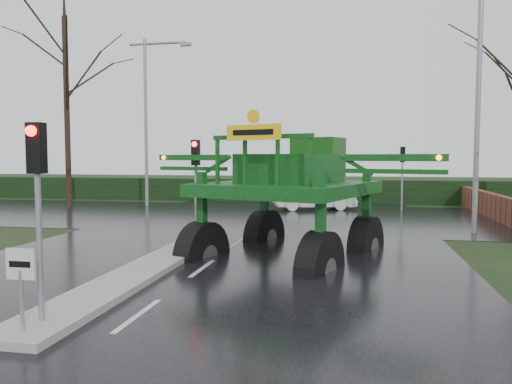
% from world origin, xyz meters
% --- Properties ---
extents(ground, '(140.00, 140.00, 0.00)m').
position_xyz_m(ground, '(0.00, 0.00, 0.00)').
color(ground, black).
rests_on(ground, ground).
extents(road_main, '(14.00, 80.00, 0.02)m').
position_xyz_m(road_main, '(0.00, 10.00, 0.00)').
color(road_main, black).
rests_on(road_main, ground).
extents(road_cross, '(80.00, 12.00, 0.02)m').
position_xyz_m(road_cross, '(0.00, 16.00, 0.01)').
color(road_cross, black).
rests_on(road_cross, ground).
extents(median_island, '(1.20, 10.00, 0.16)m').
position_xyz_m(median_island, '(-1.30, 3.00, 0.09)').
color(median_island, gray).
rests_on(median_island, ground).
extents(hedge_row, '(44.00, 0.90, 1.50)m').
position_xyz_m(hedge_row, '(0.00, 24.00, 0.75)').
color(hedge_row, black).
rests_on(hedge_row, ground).
extents(brick_wall, '(0.40, 20.00, 1.20)m').
position_xyz_m(brick_wall, '(10.50, 16.00, 0.60)').
color(brick_wall, '#592D1E').
rests_on(brick_wall, ground).
extents(keep_left_sign, '(0.50, 0.07, 1.35)m').
position_xyz_m(keep_left_sign, '(-1.30, -1.50, 1.06)').
color(keep_left_sign, gray).
rests_on(keep_left_sign, ground).
extents(traffic_signal_near, '(0.26, 0.33, 3.52)m').
position_xyz_m(traffic_signal_near, '(-1.30, -1.01, 2.59)').
color(traffic_signal_near, gray).
rests_on(traffic_signal_near, ground).
extents(traffic_signal_mid, '(0.26, 0.33, 3.52)m').
position_xyz_m(traffic_signal_mid, '(-1.30, 7.49, 2.59)').
color(traffic_signal_mid, gray).
rests_on(traffic_signal_mid, ground).
extents(traffic_signal_far, '(0.26, 0.33, 3.52)m').
position_xyz_m(traffic_signal_far, '(6.50, 20.01, 2.59)').
color(traffic_signal_far, gray).
rests_on(traffic_signal_far, ground).
extents(street_light_right, '(3.85, 0.30, 10.00)m').
position_xyz_m(street_light_right, '(8.19, 12.00, 5.99)').
color(street_light_right, gray).
rests_on(street_light_right, ground).
extents(street_light_left_far, '(3.85, 0.30, 10.00)m').
position_xyz_m(street_light_left_far, '(-8.19, 20.00, 5.99)').
color(street_light_left_far, gray).
rests_on(street_light_left_far, ground).
extents(tree_left_far, '(7.70, 7.70, 13.26)m').
position_xyz_m(tree_left_far, '(-12.50, 18.00, 7.15)').
color(tree_left_far, black).
rests_on(tree_left_far, ground).
extents(crop_sprayer, '(8.98, 6.98, 5.28)m').
position_xyz_m(crop_sprayer, '(-0.42, 5.83, 2.50)').
color(crop_sprayer, black).
rests_on(crop_sprayer, ground).
extents(white_sedan, '(4.84, 2.98, 1.51)m').
position_xyz_m(white_sedan, '(1.71, 19.38, 0.00)').
color(white_sedan, silver).
rests_on(white_sedan, ground).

